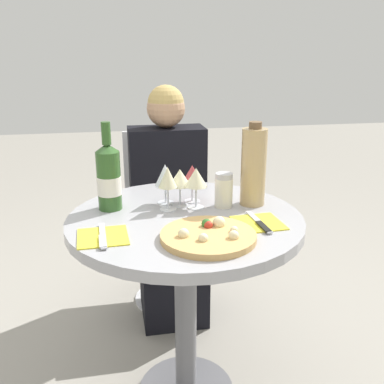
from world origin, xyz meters
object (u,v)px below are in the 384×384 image
dining_table (185,255)px  seated_diner (170,216)px  tall_carafe (254,166)px  pizza_large (209,235)px  wine_bottle (109,177)px  chair_behind_diner (166,222)px

dining_table → seated_diner: (0.03, 0.62, -0.10)m
tall_carafe → pizza_large: bearing=-129.5°
seated_diner → wine_bottle: size_ratio=3.68×
dining_table → chair_behind_diner: bearing=87.8°
dining_table → pizza_large: pizza_large is taller
chair_behind_diner → wine_bottle: size_ratio=2.88×
pizza_large → seated_diner: bearing=90.5°
chair_behind_diner → wine_bottle: bearing=66.6°
seated_diner → pizza_large: size_ratio=3.96×
pizza_large → tall_carafe: size_ratio=0.95×
dining_table → seated_diner: seated_diner is taller
chair_behind_diner → pizza_large: (0.01, -0.96, 0.34)m
tall_carafe → wine_bottle: bearing=174.9°
seated_diner → wine_bottle: 0.68m
chair_behind_diner → pizza_large: bearing=90.4°
seated_diner → tall_carafe: seated_diner is taller
dining_table → tall_carafe: tall_carafe is taller
seated_diner → dining_table: bearing=87.3°
wine_bottle → chair_behind_diner: bearing=66.6°
pizza_large → wine_bottle: bearing=131.8°
dining_table → wine_bottle: (-0.25, 0.12, 0.26)m
dining_table → chair_behind_diner: (0.03, 0.76, -0.18)m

